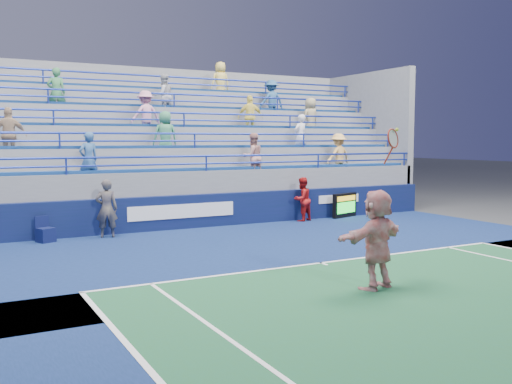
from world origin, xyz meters
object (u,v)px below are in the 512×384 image
line_judge (107,209)px  ball_girl (302,199)px  serve_speed_board (345,205)px  tennis_player (377,239)px  judge_chair (46,234)px

line_judge → ball_girl: bearing=-164.3°
serve_speed_board → tennis_player: 10.27m
serve_speed_board → tennis_player: (-5.69, -8.53, 0.52)m
judge_chair → ball_girl: (8.66, 0.13, 0.54)m
tennis_player → line_judge: bearing=111.0°
serve_speed_board → ball_girl: size_ratio=0.83×
judge_chair → ball_girl: ball_girl is taller
judge_chair → line_judge: size_ratio=0.43×
serve_speed_board → line_judge: (-8.87, -0.25, 0.41)m
tennis_player → judge_chair: bearing=120.4°
tennis_player → line_judge: 8.87m
serve_speed_board → tennis_player: size_ratio=0.42×
tennis_player → serve_speed_board: bearing=56.3°
judge_chair → ball_girl: size_ratio=0.47×
serve_speed_board → line_judge: 8.88m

